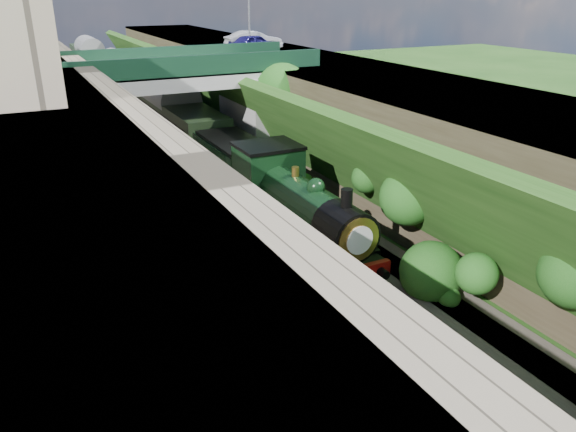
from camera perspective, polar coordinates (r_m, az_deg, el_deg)
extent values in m
plane|color=#1E4714|center=(17.51, 12.91, -16.45)|extent=(160.00, 160.00, 0.00)
cube|color=#473F38|center=(33.36, -8.95, 3.27)|extent=(10.00, 90.00, 0.20)
cube|color=#756B56|center=(31.30, -19.00, 7.56)|extent=(1.00, 90.00, 7.00)
cube|color=#262628|center=(31.07, -25.39, 6.52)|extent=(6.00, 90.00, 7.00)
cube|color=#262628|center=(36.39, 5.31, 9.98)|extent=(8.00, 90.00, 6.25)
cube|color=#1E4714|center=(34.38, -1.19, 8.62)|extent=(4.02, 90.00, 6.36)
sphere|color=#194C14|center=(18.86, 27.04, -5.27)|extent=(2.10, 2.10, 2.10)
sphere|color=#194C14|center=(20.52, 18.61, -5.57)|extent=(1.49, 1.49, 1.49)
sphere|color=#194C14|center=(21.69, 14.34, -5.56)|extent=(2.40, 2.40, 2.40)
sphere|color=#194C14|center=(23.76, 12.05, 1.85)|extent=(2.38, 2.38, 2.38)
sphere|color=#194C14|center=(26.00, 8.01, 3.84)|extent=(1.43, 1.43, 1.43)
sphere|color=#194C14|center=(29.63, 1.45, 3.13)|extent=(1.38, 1.38, 1.38)
sphere|color=#194C14|center=(30.96, 2.19, 7.93)|extent=(1.37, 1.37, 1.37)
sphere|color=#194C14|center=(33.75, 0.69, 11.15)|extent=(1.51, 1.51, 1.51)
sphere|color=#194C14|center=(37.10, -1.44, 13.16)|extent=(2.20, 2.20, 2.20)
sphere|color=#194C14|center=(39.19, -4.60, 10.67)|extent=(1.90, 1.90, 1.90)
sphere|color=#194C14|center=(43.28, -5.38, 14.42)|extent=(1.46, 1.46, 1.46)
sphere|color=#194C14|center=(44.48, -8.61, 9.70)|extent=(1.25, 1.25, 1.25)
sphere|color=#194C14|center=(47.61, -10.05, 10.16)|extent=(2.02, 2.02, 2.02)
sphere|color=#194C14|center=(51.79, -11.36, 11.35)|extent=(2.35, 2.35, 2.35)
sphere|color=#194C14|center=(54.41, -11.87, 12.42)|extent=(2.32, 2.32, 2.32)
cube|color=black|center=(32.81, -12.28, 2.95)|extent=(2.50, 90.00, 0.07)
cube|color=brown|center=(32.63, -13.51, 2.91)|extent=(0.08, 90.00, 0.14)
cube|color=brown|center=(32.95, -11.09, 3.30)|extent=(0.08, 90.00, 0.14)
cube|color=black|center=(33.67, -7.02, 3.80)|extent=(2.50, 90.00, 0.07)
cube|color=brown|center=(33.42, -8.19, 3.77)|extent=(0.08, 90.00, 0.14)
cube|color=brown|center=(33.87, -5.89, 4.13)|extent=(0.08, 90.00, 0.14)
cube|color=gray|center=(35.94, -10.77, 13.72)|extent=(16.00, 6.00, 0.90)
cube|color=#153A24|center=(33.11, -9.44, 14.77)|extent=(16.00, 0.30, 1.20)
cube|color=#153A24|center=(38.55, -12.12, 15.60)|extent=(16.00, 0.30, 1.20)
cube|color=gray|center=(35.32, -19.87, 7.93)|extent=(1.40, 6.40, 5.70)
cube|color=gray|center=(37.98, -3.55, 10.13)|extent=(2.40, 6.40, 5.70)
cylinder|color=black|center=(35.57, -0.60, 8.26)|extent=(0.30, 0.30, 4.40)
sphere|color=#194C14|center=(35.03, -0.62, 12.39)|extent=(3.60, 3.60, 3.60)
sphere|color=#194C14|center=(36.06, -0.45, 11.71)|extent=(2.40, 2.40, 2.40)
cylinder|color=gray|center=(43.82, -3.99, 20.17)|extent=(0.14, 0.14, 6.00)
imported|color=navy|center=(42.99, -3.43, 17.05)|extent=(4.32, 2.65, 1.37)
imported|color=#AFAFB4|center=(45.53, -3.54, 17.38)|extent=(4.40, 1.60, 1.44)
cube|color=black|center=(24.26, 1.80, -2.86)|extent=(2.40, 8.40, 0.60)
cube|color=black|center=(24.84, 0.72, -0.84)|extent=(2.70, 10.00, 0.35)
cube|color=maroon|center=(20.93, 7.15, -5.99)|extent=(2.70, 0.25, 0.70)
cylinder|color=black|center=(23.70, 1.62, 1.37)|extent=(1.90, 5.60, 1.90)
cylinder|color=black|center=(21.07, 5.85, -1.49)|extent=(1.96, 1.80, 1.96)
cylinder|color=white|center=(20.32, 7.31, -2.48)|extent=(1.10, 0.05, 1.10)
cylinder|color=black|center=(20.61, 5.97, 1.56)|extent=(0.44, 0.44, 0.90)
sphere|color=black|center=(22.53, 2.85, 2.94)|extent=(0.76, 0.76, 0.76)
cylinder|color=#A57F33|center=(24.00, 0.75, 4.44)|extent=(0.32, 0.32, 0.50)
cube|color=black|center=(26.69, -2.02, 4.14)|extent=(2.75, 2.40, 2.80)
cube|color=black|center=(26.28, -2.06, 7.14)|extent=(2.85, 2.50, 0.15)
cube|color=black|center=(21.52, 2.15, -5.28)|extent=(0.60, 1.40, 0.90)
cube|color=black|center=(22.71, 7.71, -3.93)|extent=(0.60, 1.40, 0.90)
cube|color=black|center=(31.20, -5.35, 2.79)|extent=(2.30, 6.00, 0.50)
cube|color=black|center=(31.12, -5.36, 3.22)|extent=(2.60, 6.00, 0.50)
cube|color=black|center=(30.75, -5.44, 5.33)|extent=(2.70, 6.00, 2.40)
cube|color=black|center=(30.41, -5.53, 7.59)|extent=(2.50, 5.60, 0.20)
cube|color=black|center=(42.74, -11.62, 7.71)|extent=(2.30, 17.00, 0.40)
cube|color=black|center=(42.68, -11.65, 8.03)|extent=(2.50, 17.00, 0.50)
cube|color=black|center=(42.34, -11.81, 10.00)|extent=(2.80, 18.00, 2.70)
cube|color=slate|center=(42.06, -11.97, 11.99)|extent=(2.90, 18.00, 0.50)
cube|color=black|center=(60.73, -16.53, 11.49)|extent=(2.30, 17.00, 0.40)
cube|color=black|center=(60.68, -16.55, 11.72)|extent=(2.50, 17.00, 0.50)
cube|color=black|center=(60.45, -16.71, 13.11)|extent=(2.80, 18.00, 2.70)
cube|color=slate|center=(60.26, -16.87, 14.52)|extent=(2.90, 18.00, 0.50)
cube|color=black|center=(79.10, -19.23, 13.49)|extent=(2.30, 17.00, 0.40)
cube|color=black|center=(79.06, -19.25, 13.67)|extent=(2.50, 17.00, 0.50)
cube|color=black|center=(78.88, -19.39, 14.74)|extent=(2.80, 18.00, 2.70)
cube|color=slate|center=(78.73, -19.53, 15.82)|extent=(2.90, 18.00, 0.50)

